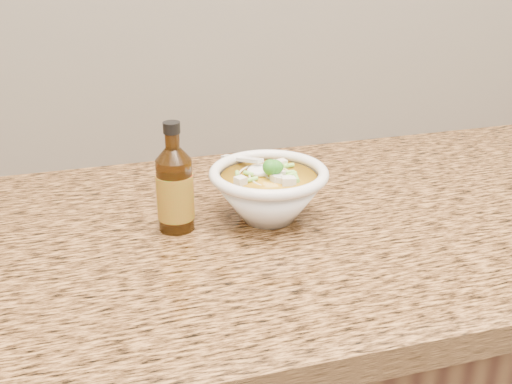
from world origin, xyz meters
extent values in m
cube|color=beige|center=(0.00, 1.99, 1.15)|extent=(4.00, 0.02, 0.50)
cube|color=#A36F3B|center=(0.00, 1.68, 0.88)|extent=(4.00, 0.68, 0.04)
cylinder|color=white|center=(-0.07, 1.68, 0.90)|extent=(0.07, 0.07, 0.01)
torus|color=white|center=(-0.07, 1.68, 0.97)|extent=(0.18, 0.18, 0.02)
torus|color=beige|center=(-0.08, 1.68, 0.97)|extent=(0.11, 0.11, 0.00)
torus|color=beige|center=(-0.08, 1.68, 0.97)|extent=(0.07, 0.07, 0.00)
torus|color=beige|center=(-0.08, 1.66, 0.96)|extent=(0.10, 0.10, 0.00)
torus|color=beige|center=(-0.07, 1.68, 0.96)|extent=(0.08, 0.08, 0.00)
torus|color=beige|center=(-0.07, 1.70, 0.96)|extent=(0.10, 0.10, 0.00)
torus|color=beige|center=(-0.09, 1.68, 0.96)|extent=(0.09, 0.09, 0.00)
torus|color=beige|center=(-0.07, 1.67, 0.96)|extent=(0.10, 0.10, 0.00)
torus|color=beige|center=(-0.06, 1.68, 0.96)|extent=(0.09, 0.09, 0.00)
cube|color=silver|center=(-0.08, 1.73, 0.97)|extent=(0.02, 0.02, 0.01)
cube|color=silver|center=(-0.09, 1.65, 0.97)|extent=(0.02, 0.02, 0.01)
cube|color=silver|center=(-0.05, 1.72, 0.97)|extent=(0.02, 0.02, 0.02)
cube|color=silver|center=(-0.07, 1.72, 0.97)|extent=(0.02, 0.02, 0.01)
cube|color=silver|center=(-0.10, 1.66, 0.97)|extent=(0.02, 0.02, 0.01)
cube|color=silver|center=(-0.06, 1.71, 0.97)|extent=(0.02, 0.02, 0.01)
cube|color=silver|center=(-0.12, 1.69, 0.97)|extent=(0.02, 0.02, 0.01)
cube|color=silver|center=(-0.03, 1.69, 0.97)|extent=(0.01, 0.01, 0.01)
cube|color=silver|center=(-0.06, 1.67, 0.97)|extent=(0.02, 0.02, 0.01)
ellipsoid|color=#196014|center=(-0.07, 1.67, 0.99)|extent=(0.03, 0.03, 0.03)
cylinder|color=#8AD853|center=(-0.10, 1.70, 0.97)|extent=(0.01, 0.02, 0.01)
cylinder|color=#8AD853|center=(-0.05, 1.68, 0.97)|extent=(0.02, 0.02, 0.01)
cylinder|color=#8AD853|center=(-0.08, 1.72, 0.97)|extent=(0.02, 0.02, 0.01)
cylinder|color=#8AD853|center=(-0.03, 1.66, 0.97)|extent=(0.01, 0.02, 0.01)
cylinder|color=#8AD853|center=(-0.06, 1.64, 0.97)|extent=(0.02, 0.01, 0.01)
cylinder|color=#8AD853|center=(-0.11, 1.69, 0.97)|extent=(0.01, 0.02, 0.01)
cylinder|color=#8AD853|center=(-0.13, 1.70, 0.97)|extent=(0.02, 0.02, 0.01)
cylinder|color=#8AD853|center=(-0.06, 1.65, 0.97)|extent=(0.01, 0.02, 0.01)
ellipsoid|color=white|center=(-0.08, 1.70, 0.97)|extent=(0.04, 0.04, 0.01)
cube|color=white|center=(-0.10, 1.74, 0.98)|extent=(0.05, 0.09, 0.03)
cylinder|color=#402308|center=(-0.21, 1.69, 0.95)|extent=(0.06, 0.06, 0.11)
cylinder|color=#402308|center=(-0.21, 1.69, 1.04)|extent=(0.03, 0.03, 0.02)
cylinder|color=black|center=(-0.21, 1.69, 1.06)|extent=(0.03, 0.03, 0.02)
cylinder|color=red|center=(-0.21, 1.69, 0.95)|extent=(0.07, 0.07, 0.07)
camera|label=1|loc=(-0.35, 0.84, 1.33)|focal=45.00mm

